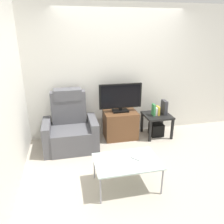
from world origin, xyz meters
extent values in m
plane|color=#B2A899|center=(0.00, 0.00, 0.00)|extent=(6.40, 6.40, 0.00)
cube|color=silver|center=(0.00, 1.13, 1.30)|extent=(6.40, 0.06, 2.60)
cube|color=silver|center=(-1.88, 0.00, 1.30)|extent=(0.06, 4.48, 2.60)
cube|color=brown|center=(-0.05, 0.83, 0.28)|extent=(0.66, 0.48, 0.56)
cube|color=black|center=(-0.05, 0.60, 0.39)|extent=(0.61, 0.02, 0.02)
cube|color=black|center=(-0.05, 0.65, 0.43)|extent=(0.34, 0.11, 0.04)
cube|color=black|center=(-0.05, 0.85, 0.58)|extent=(0.32, 0.20, 0.03)
cube|color=black|center=(-0.05, 0.85, 0.62)|extent=(0.06, 0.04, 0.05)
cube|color=black|center=(-0.05, 0.85, 0.89)|extent=(0.85, 0.05, 0.49)
cube|color=black|center=(-0.05, 0.83, 0.89)|extent=(0.78, 0.01, 0.44)
cube|color=#515156|center=(-1.06, 0.59, 0.21)|extent=(0.70, 0.72, 0.42)
cube|color=#515156|center=(-1.06, 0.86, 0.73)|extent=(0.64, 0.20, 0.62)
cube|color=#515156|center=(-1.06, 0.88, 0.98)|extent=(0.50, 0.26, 0.20)
cube|color=#515156|center=(-1.48, 0.59, 0.28)|extent=(0.14, 0.68, 0.56)
cube|color=#515156|center=(-0.64, 0.59, 0.28)|extent=(0.14, 0.68, 0.56)
cube|color=black|center=(0.72, 0.75, 0.45)|extent=(0.54, 0.54, 0.04)
cube|color=black|center=(0.48, 0.52, 0.22)|extent=(0.04, 0.04, 0.43)
cube|color=black|center=(0.96, 0.52, 0.22)|extent=(0.04, 0.04, 0.43)
cube|color=black|center=(0.48, 0.99, 0.22)|extent=(0.04, 0.04, 0.43)
cube|color=black|center=(0.96, 0.99, 0.22)|extent=(0.04, 0.04, 0.43)
cube|color=black|center=(0.72, 0.75, 0.13)|extent=(0.26, 0.26, 0.26)
cube|color=#388C4C|center=(0.62, 0.73, 0.59)|extent=(0.04, 0.13, 0.24)
cube|color=white|center=(0.67, 0.73, 0.55)|extent=(0.04, 0.11, 0.17)
cube|color=gold|center=(0.72, 0.73, 0.56)|extent=(0.04, 0.13, 0.18)
cube|color=#333338|center=(0.87, 0.76, 0.61)|extent=(0.07, 0.20, 0.29)
cube|color=#B2C6C1|center=(-0.35, -0.68, 0.41)|extent=(0.90, 0.60, 0.02)
cylinder|color=gray|center=(-0.77, -0.95, 0.20)|extent=(0.02, 0.02, 0.40)
cylinder|color=gray|center=(0.07, -0.95, 0.20)|extent=(0.02, 0.02, 0.40)
cylinder|color=gray|center=(-0.77, -0.41, 0.20)|extent=(0.02, 0.02, 0.40)
cylinder|color=gray|center=(0.07, -0.41, 0.20)|extent=(0.02, 0.02, 0.40)
cube|color=#B7B7BC|center=(-0.20, -0.65, 0.42)|extent=(0.15, 0.16, 0.01)
camera|label=1|loc=(-1.12, -3.18, 2.11)|focal=35.34mm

